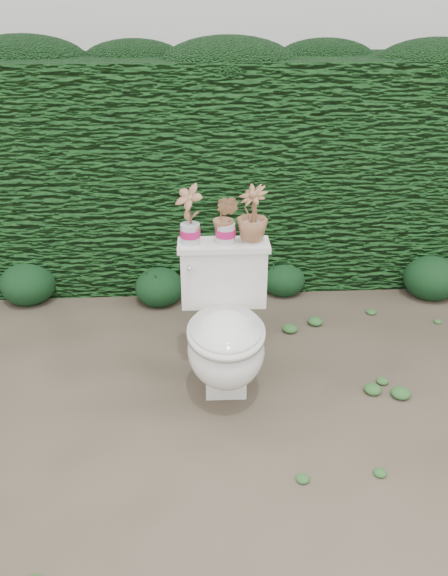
{
  "coord_description": "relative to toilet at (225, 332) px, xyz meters",
  "views": [
    {
      "loc": [
        -0.24,
        -2.58,
        1.95
      ],
      "look_at": [
        -0.09,
        0.13,
        0.55
      ],
      "focal_mm": 35.0,
      "sensor_mm": 36.0,
      "label": 1
    }
  ],
  "objects": [
    {
      "name": "liriope_clump_4",
      "position": [
        1.57,
        1.02,
        -0.2
      ],
      "size": [
        0.4,
        0.4,
        0.32
      ],
      "primitive_type": "ellipsoid",
      "color": "#143A18",
      "rests_on": "ground"
    },
    {
      "name": "liriope_clump_1",
      "position": [
        -1.36,
        1.12,
        -0.2
      ],
      "size": [
        0.39,
        0.39,
        0.32
      ],
      "primitive_type": "ellipsoid",
      "color": "#143A18",
      "rests_on": "ground"
    },
    {
      "name": "potted_plant_left",
      "position": [
        -0.17,
        0.24,
        0.57
      ],
      "size": [
        0.19,
        0.19,
        0.31
      ],
      "primitive_type": "imported",
      "rotation": [
        0.0,
        0.0,
        5.57
      ],
      "color": "#3C7A26",
      "rests_on": "toilet"
    },
    {
      "name": "ground",
      "position": [
        0.09,
        0.01,
        -0.36
      ],
      "size": [
        60.0,
        60.0,
        0.0
      ],
      "primitive_type": "plane",
      "color": "brown",
      "rests_on": "ground"
    },
    {
      "name": "potted_plant_center",
      "position": [
        0.02,
        0.24,
        0.55
      ],
      "size": [
        0.18,
        0.17,
        0.26
      ],
      "primitive_type": "imported",
      "rotation": [
        0.0,
        0.0,
        5.78
      ],
      "color": "#3C7A26",
      "rests_on": "toilet"
    },
    {
      "name": "potted_plant_right",
      "position": [
        0.16,
        0.24,
        0.57
      ],
      "size": [
        0.24,
        0.24,
        0.3
      ],
      "primitive_type": "imported",
      "rotation": [
        0.0,
        0.0,
        5.39
      ],
      "color": "#3C7A26",
      "rests_on": "toilet"
    },
    {
      "name": "liriope_clump_2",
      "position": [
        -0.41,
        1.03,
        -0.22
      ],
      "size": [
        0.35,
        0.35,
        0.28
      ],
      "primitive_type": "ellipsoid",
      "color": "#143A18",
      "rests_on": "ground"
    },
    {
      "name": "toilet",
      "position": [
        0.0,
        0.0,
        0.0
      ],
      "size": [
        0.5,
        0.68,
        0.78
      ],
      "rotation": [
        0.0,
        0.0,
        -0.02
      ],
      "color": "silver",
      "rests_on": "ground"
    },
    {
      "name": "liriope_clump_3",
      "position": [
        0.5,
        1.13,
        -0.23
      ],
      "size": [
        0.32,
        0.32,
        0.26
      ],
      "primitive_type": "ellipsoid",
      "color": "#143A18",
      "rests_on": "ground"
    },
    {
      "name": "hedge",
      "position": [
        0.09,
        1.61,
        0.44
      ],
      "size": [
        8.0,
        1.0,
        1.6
      ],
      "primitive_type": "cube",
      "color": "#1F571D",
      "rests_on": "ground"
    }
  ]
}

